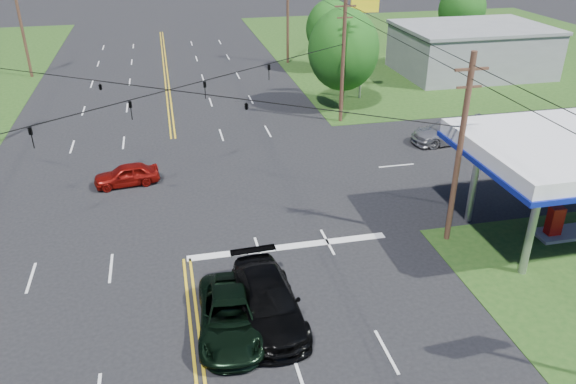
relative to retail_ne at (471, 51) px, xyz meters
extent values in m
plane|color=black|center=(-30.00, -20.00, -2.20)|extent=(280.00, 280.00, 0.00)
cube|color=#1C3F14|center=(5.00, 12.00, -2.20)|extent=(46.00, 48.00, 0.03)
cube|color=silver|center=(-25.00, -28.00, -2.20)|extent=(10.00, 0.50, 0.02)
cube|color=slate|center=(0.00, 0.00, 0.00)|extent=(14.00, 10.00, 4.40)
cylinder|color=#A5A5AA|center=(-15.00, -32.50, 0.12)|extent=(0.36, 0.36, 4.65)
cylinder|color=#A5A5AA|center=(-15.00, -27.50, 0.12)|extent=(0.36, 0.36, 4.65)
cube|color=slate|center=(-10.50, -30.00, -2.10)|extent=(4.00, 1.40, 0.20)
cube|color=maroon|center=(-11.70, -30.00, -1.25)|extent=(0.70, 0.50, 1.50)
cylinder|color=#3B2319|center=(-17.00, -29.00, 2.55)|extent=(0.28, 0.28, 9.50)
cube|color=#3B2319|center=(-17.00, -29.00, 6.50)|extent=(1.60, 0.12, 0.12)
cube|color=#3B2319|center=(-17.00, -29.00, 5.70)|extent=(1.20, 0.10, 0.10)
cylinder|color=#3B2319|center=(-17.00, -11.00, 2.55)|extent=(0.28, 0.28, 9.50)
cube|color=#3B2319|center=(-17.00, -11.00, 6.50)|extent=(1.60, 0.12, 0.12)
cube|color=#3B2319|center=(-17.00, -11.00, 5.70)|extent=(1.20, 0.10, 0.10)
cylinder|color=#3B2319|center=(-43.00, 8.00, 2.80)|extent=(0.28, 0.28, 10.00)
cylinder|color=#3B2319|center=(-17.00, 8.00, 2.80)|extent=(0.28, 0.28, 10.00)
imported|color=black|center=(-36.50, -24.50, 3.22)|extent=(0.17, 0.21, 1.05)
imported|color=black|center=(-32.08, -21.44, 3.22)|extent=(0.17, 0.21, 1.05)
imported|color=black|center=(-27.92, -18.56, 3.22)|extent=(0.17, 0.21, 1.05)
imported|color=black|center=(-23.50, -15.50, 3.22)|extent=(0.17, 0.21, 1.05)
imported|color=black|center=(-33.90, -17.30, 3.50)|extent=(1.24, 0.26, 0.50)
imported|color=black|center=(-26.10, -22.70, 3.50)|extent=(1.24, 0.26, 0.50)
cylinder|color=black|center=(-17.00, -22.00, 6.70)|extent=(0.04, 100.00, 0.04)
cylinder|color=black|center=(-17.00, -22.00, 6.10)|extent=(0.04, 100.00, 0.04)
cylinder|color=#3B2319|center=(-16.00, -8.00, -0.55)|extent=(0.36, 0.36, 3.30)
ellipsoid|color=#184712|center=(-16.00, -8.00, 2.67)|extent=(5.70, 5.70, 6.60)
cylinder|color=#3B2319|center=(-13.50, 4.00, -0.77)|extent=(0.36, 0.36, 2.86)
ellipsoid|color=#184712|center=(-13.50, 4.00, 2.03)|extent=(4.94, 4.94, 5.72)
cylinder|color=#3B2319|center=(4.00, 10.00, -0.66)|extent=(0.36, 0.36, 3.08)
ellipsoid|color=#184712|center=(4.00, 10.00, 2.35)|extent=(5.32, 5.32, 6.16)
imported|color=black|center=(-28.59, -33.52, -1.46)|extent=(2.91, 5.53, 1.48)
imported|color=black|center=(-27.00, -33.07, -1.35)|extent=(2.67, 5.98, 1.70)
imported|color=maroon|center=(-32.99, -19.00, -1.55)|extent=(3.98, 1.97, 1.30)
imported|color=#9E9EA2|center=(-10.71, -16.90, -1.38)|extent=(5.77, 2.57, 1.65)
cylinder|color=#A5A5AA|center=(-13.56, -5.62, 2.04)|extent=(0.20, 0.20, 8.48)
cube|color=yellow|center=(-13.56, -5.62, 5.68)|extent=(2.35, 0.49, 1.17)
camera|label=1|loc=(-30.18, -50.97, 12.83)|focal=35.00mm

